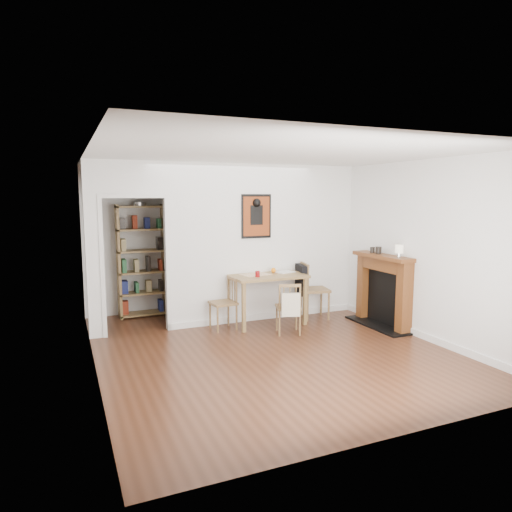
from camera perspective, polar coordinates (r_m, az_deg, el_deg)
name	(u,v)px	position (r m, az deg, el deg)	size (l,w,h in m)	color
ground	(268,347)	(6.44, 1.47, -11.32)	(5.20, 5.20, 0.00)	#4E2A19
room_shell	(239,244)	(7.42, -2.13, 1.45)	(5.20, 5.20, 5.20)	silver
dining_table	(267,280)	(7.43, 1.38, -3.06)	(1.20, 0.76, 0.82)	olive
chair_left	(223,304)	(7.18, -4.14, -5.95)	(0.44, 0.44, 0.82)	brown
chair_right	(314,289)	(7.85, 7.21, -4.17)	(0.62, 0.57, 0.96)	brown
chair_front	(288,307)	(6.97, 4.06, -6.43)	(0.50, 0.53, 0.79)	brown
bookshelf	(142,261)	(8.12, -14.07, -0.67)	(0.82, 0.33, 1.94)	olive
fireplace	(384,288)	(7.60, 15.67, -3.87)	(0.45, 1.25, 1.16)	brown
red_glass	(258,274)	(7.17, 0.19, -2.26)	(0.07, 0.07, 0.09)	maroon
orange_fruit	(273,270)	(7.56, 2.20, -1.80)	(0.08, 0.08, 0.08)	orange
placemat	(255,274)	(7.38, -0.08, -2.32)	(0.45, 0.34, 0.00)	beige
notebook	(285,272)	(7.61, 3.60, -2.00)	(0.30, 0.22, 0.02)	silver
mantel_lamp	(399,250)	(7.16, 17.46, 0.76)	(0.12, 0.12, 0.19)	silver
ceramic_jar_a	(378,250)	(7.58, 15.06, 0.71)	(0.09, 0.09, 0.11)	black
ceramic_jar_b	(372,250)	(7.67, 14.34, 0.74)	(0.08, 0.08, 0.09)	black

